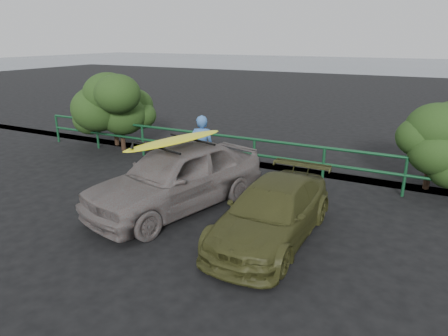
{
  "coord_description": "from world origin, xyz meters",
  "views": [
    {
      "loc": [
        5.24,
        -5.21,
        3.76
      ],
      "look_at": [
        1.6,
        1.92,
        1.13
      ],
      "focal_mm": 32.0,
      "sensor_mm": 36.0,
      "label": 1
    }
  ],
  "objects_px": {
    "guardrail": "(223,151)",
    "olive_vehicle": "(272,212)",
    "surfboard": "(175,140)",
    "sedan": "(177,176)",
    "man": "(202,147)"
  },
  "relations": [
    {
      "from": "guardrail",
      "to": "olive_vehicle",
      "type": "bearing_deg",
      "value": -50.79
    },
    {
      "from": "man",
      "to": "surfboard",
      "type": "height_order",
      "value": "man"
    },
    {
      "from": "guardrail",
      "to": "man",
      "type": "relative_size",
      "value": 7.85
    },
    {
      "from": "man",
      "to": "olive_vehicle",
      "type": "bearing_deg",
      "value": 120.74
    },
    {
      "from": "guardrail",
      "to": "surfboard",
      "type": "distance_m",
      "value": 3.3
    },
    {
      "from": "guardrail",
      "to": "sedan",
      "type": "relative_size",
      "value": 3.15
    },
    {
      "from": "guardrail",
      "to": "olive_vehicle",
      "type": "relative_size",
      "value": 3.69
    },
    {
      "from": "guardrail",
      "to": "man",
      "type": "height_order",
      "value": "man"
    },
    {
      "from": "surfboard",
      "to": "olive_vehicle",
      "type": "bearing_deg",
      "value": 6.57
    },
    {
      "from": "sedan",
      "to": "man",
      "type": "height_order",
      "value": "man"
    },
    {
      "from": "guardrail",
      "to": "olive_vehicle",
      "type": "xyz_separation_m",
      "value": [
        2.86,
        -3.51,
        0.03
      ]
    },
    {
      "from": "sedan",
      "to": "surfboard",
      "type": "distance_m",
      "value": 0.85
    },
    {
      "from": "olive_vehicle",
      "to": "man",
      "type": "relative_size",
      "value": 2.12
    },
    {
      "from": "guardrail",
      "to": "sedan",
      "type": "xyz_separation_m",
      "value": [
        0.4,
        -3.09,
        0.24
      ]
    },
    {
      "from": "sedan",
      "to": "olive_vehicle",
      "type": "height_order",
      "value": "sedan"
    }
  ]
}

